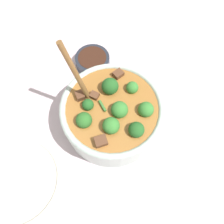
# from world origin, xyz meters

# --- Properties ---
(ground_plane) EXTENTS (4.00, 4.00, 0.00)m
(ground_plane) POSITION_xyz_m (0.00, 0.00, 0.00)
(ground_plane) COLOR silver
(stew_bowl) EXTENTS (0.26, 0.26, 0.27)m
(stew_bowl) POSITION_xyz_m (-0.00, -0.00, 0.06)
(stew_bowl) COLOR #B2C6BC
(stew_bowl) RESTS_ON ground_plane
(condiment_bowl) EXTENTS (0.11, 0.11, 0.04)m
(condiment_bowl) POSITION_xyz_m (0.19, 0.07, 0.02)
(condiment_bowl) COLOR #232833
(condiment_bowl) RESTS_ON ground_plane
(empty_plate) EXTENTS (0.23, 0.23, 0.02)m
(empty_plate) POSITION_xyz_m (-0.17, 0.23, 0.01)
(empty_plate) COLOR silver
(empty_plate) RESTS_ON ground_plane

